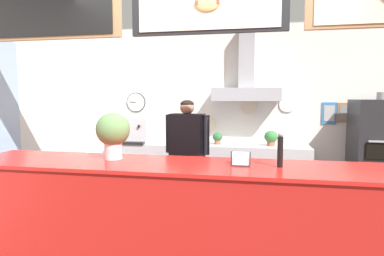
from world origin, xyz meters
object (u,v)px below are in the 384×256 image
Objects in this scene: potted_sage at (217,138)px; potted_thyme at (197,137)px; shop_worker at (187,160)px; basil_vase at (113,133)px; pizza_oven at (379,157)px; espresso_machine at (134,130)px; pepper_grinder at (280,150)px; potted_rosemary at (271,137)px; napkin_holder at (241,160)px.

potted_thyme is at bearing -178.01° from potted_sage.
basil_vase is at bearing 75.23° from shop_worker.
pizza_oven is 3.95× the size of basil_vase.
pepper_grinder reaches higher than espresso_machine.
pizza_oven reaches higher than potted_rosemary.
napkin_holder is at bearing -51.47° from espresso_machine.
pizza_oven is 2.58m from potted_thyme.
napkin_holder is (-1.79, -2.14, 0.30)m from pizza_oven.
potted_thyme is 2.27m from basil_vase.
basil_vase is at bearing 177.06° from pepper_grinder.
pepper_grinder is at bearing -47.27° from espresso_machine.
shop_worker is 3.71× the size of basil_vase.
potted_sage is 0.97× the size of potted_thyme.
espresso_machine is 3.37× the size of napkin_holder.
pizza_oven is at bearing -149.48° from shop_worker.
shop_worker is at bearing -132.54° from potted_rosemary.
potted_rosemary is 0.54× the size of basil_vase.
shop_worker reaches higher than napkin_holder.
napkin_holder is (0.78, -2.27, 0.10)m from potted_thyme.
basil_vase is (-1.46, 0.08, 0.10)m from pepper_grinder.
potted_rosemary is (1.04, 1.13, 0.17)m from shop_worker.
pizza_oven reaches higher than shop_worker.
pizza_oven is 2.81m from napkin_holder.
espresso_machine is at bearing 106.31° from basil_vase.
basil_vase reaches higher than potted_thyme.
napkin_holder is (1.79, -2.25, 0.01)m from espresso_machine.
shop_worker is 6.93× the size of potted_rosemary.
napkin_holder is 0.58× the size of pepper_grinder.
pizza_oven is at bearing 55.70° from pepper_grinder.
potted_thyme is 0.66× the size of pepper_grinder.
basil_vase is at bearing -124.11° from potted_rosemary.
napkin_holder is 1.16m from basil_vase.
pizza_oven is 2.68m from shop_worker.
potted_sage is 0.43× the size of basil_vase.
espresso_machine is 3.11m from pepper_grinder.
potted_sage is 0.32m from potted_thyme.
potted_sage is at bearing 108.35° from pepper_grinder.
basil_vase reaches higher than pepper_grinder.
pizza_oven is 2.26m from potted_sage.
potted_thyme is 0.82× the size of potted_rosemary.
potted_thyme is (-0.09, 1.14, 0.15)m from shop_worker.
pepper_grinder reaches higher than potted_rosemary.
shop_worker reaches higher than basil_vase.
basil_vase is at bearing -73.69° from espresso_machine.
espresso_machine is at bearing -179.89° from potted_rosemary.
basil_vase is at bearing -99.47° from potted_thyme.
espresso_machine is 2.14m from potted_rosemary.
shop_worker is at bearing 121.44° from napkin_holder.
potted_rosemary is 2.28m from napkin_holder.
potted_rosemary is (-1.44, 0.12, 0.22)m from pizza_oven.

